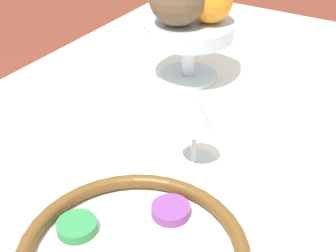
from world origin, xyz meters
The scene contains 3 objects.
wine_glass centered at (-0.03, 0.01, 0.82)m, with size 0.07×0.07×0.13m.
fruit_stand centered at (0.22, 0.16, 0.83)m, with size 0.18×0.18×0.12m.
orange_fruit centered at (0.24, 0.13, 0.90)m, with size 0.09×0.09×0.09m.
Camera 1 is at (-0.55, -0.25, 1.19)m, focal length 50.00 mm.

